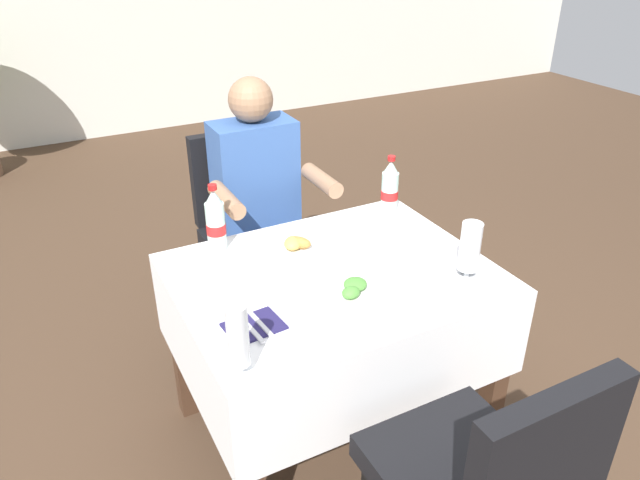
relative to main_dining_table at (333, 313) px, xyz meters
The scene contains 12 objects.
ground_plane 0.59m from the main_dining_table, 37.79° to the right, with size 11.00×11.00×0.00m, color #473323.
main_dining_table is the anchor object (origin of this frame).
chair_far_diner_seat 0.82m from the main_dining_table, 90.00° to the left, with size 0.44×0.50×0.97m.
chair_near_camera_side 0.82m from the main_dining_table, 90.00° to the right, with size 0.44×0.50×0.97m.
seated_diner_far 0.72m from the main_dining_table, 88.35° to the left, with size 0.50×0.46×1.26m.
plate_near_camera 0.25m from the main_dining_table, 96.42° to the right, with size 0.26×0.26×0.05m.
plate_far_diner 0.28m from the main_dining_table, 98.67° to the left, with size 0.25×0.25×0.06m.
beer_glass_left 0.54m from the main_dining_table, 31.96° to the right, with size 0.07×0.07×0.21m.
beer_glass_middle 0.66m from the main_dining_table, 144.04° to the right, with size 0.07×0.07×0.22m.
cola_bottle_primary 0.61m from the main_dining_table, 36.04° to the left, with size 0.07×0.07×0.25m.
cola_bottle_secondary 0.54m from the main_dining_table, 130.51° to the left, with size 0.07×0.07×0.26m.
napkin_cutlery_set 0.44m from the main_dining_table, 155.30° to the right, with size 0.18×0.19×0.01m.
Camera 1 is at (-0.99, -1.49, 1.85)m, focal length 33.83 mm.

